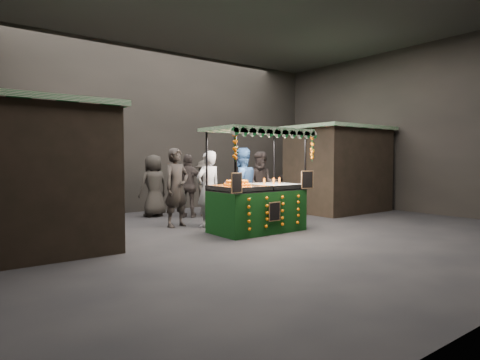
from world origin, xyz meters
TOP-DOWN VIEW (x-y plane):
  - ground at (0.00, 0.00)m, footprint 12.00×12.00m
  - market_hall at (0.00, 0.00)m, footprint 12.10×10.10m
  - neighbour_stall_left at (-4.40, 1.00)m, footprint 3.00×2.20m
  - neighbour_stall_right at (4.40, 1.50)m, footprint 3.00×2.20m
  - juice_stall at (0.14, 0.23)m, footprint 2.35×1.38m
  - vendor_grey at (-0.41, 1.42)m, footprint 0.69×0.49m
  - vendor_blue at (0.56, 1.40)m, footprint 0.99×0.80m
  - shopper_0 at (-0.98, 1.91)m, footprint 0.75×0.57m
  - shopper_1 at (1.58, 1.80)m, footprint 1.12×1.09m
  - shopper_2 at (0.00, 3.06)m, footprint 1.04×1.01m
  - shopper_3 at (0.53, 3.03)m, footprint 1.12×1.16m
  - shopper_4 at (-0.69, 3.80)m, footprint 0.90×0.63m
  - shopper_5 at (4.50, 3.36)m, footprint 1.52×1.39m

SIDE VIEW (x-z plane):
  - ground at x=0.00m, z-range 0.00..0.00m
  - juice_stall at x=0.14m, z-range -0.43..1.84m
  - shopper_3 at x=0.53m, z-range 0.00..1.59m
  - shopper_5 at x=4.50m, z-range 0.00..1.69m
  - shopper_4 at x=-0.69m, z-range 0.00..1.73m
  - shopper_2 at x=0.00m, z-range 0.00..1.74m
  - vendor_grey at x=-0.41m, z-range 0.00..1.80m
  - shopper_1 at x=1.58m, z-range 0.00..1.81m
  - shopper_0 at x=-0.98m, z-range 0.00..1.87m
  - vendor_blue at x=0.56m, z-range 0.00..1.89m
  - neighbour_stall_left at x=-4.40m, z-range 0.01..2.61m
  - neighbour_stall_right at x=4.40m, z-range 0.01..2.61m
  - market_hall at x=0.00m, z-range 0.86..5.91m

